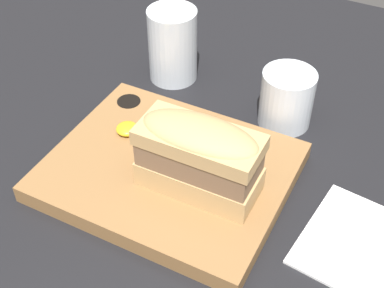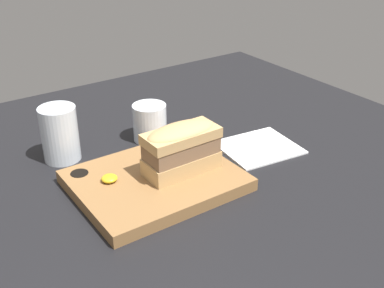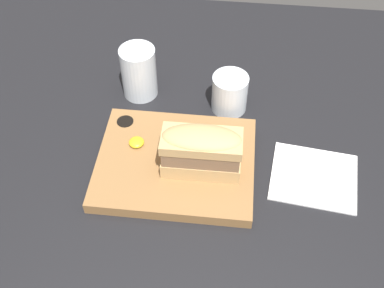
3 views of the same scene
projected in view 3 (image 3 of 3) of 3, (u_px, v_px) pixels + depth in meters
dining_table at (163, 146)px, 96.68cm from camera, size 144.45×104.25×2.00cm
serving_board at (175, 163)px, 91.05cm from camera, size 29.44×24.06×2.45cm
sandwich at (201, 149)px, 84.91cm from camera, size 14.28×6.62×9.62cm
mustard_dollop at (136, 142)px, 92.12cm from camera, size 2.96×2.96×1.19cm
water_glass at (139, 75)px, 101.98cm from camera, size 7.48×7.48×11.45cm
wine_glass at (230, 95)px, 99.90cm from camera, size 7.44×7.44×8.19cm
napkin at (314, 177)px, 90.11cm from camera, size 17.29×15.62×0.40cm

